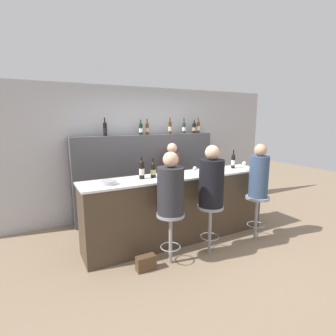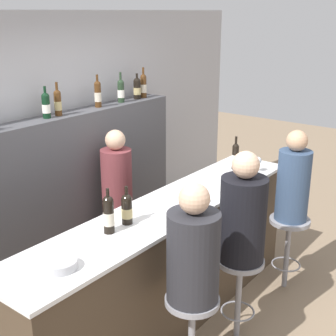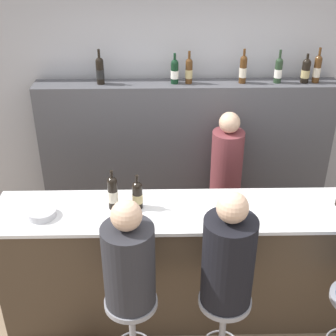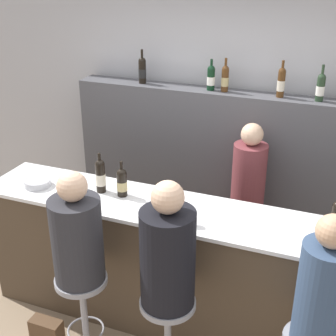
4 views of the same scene
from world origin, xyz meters
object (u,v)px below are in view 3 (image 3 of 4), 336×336
Objects in this scene: wine_bottle_backbar_3 at (243,69)px; metal_bowl at (42,213)px; wine_bottle_counter_1 at (137,195)px; bartender at (225,188)px; wine_glass_0 at (220,211)px; bar_stool_left at (132,316)px; guest_seated_middle at (228,257)px; guest_seated_left at (129,261)px; wine_bottle_backbar_0 at (100,70)px; wine_bottle_backbar_1 at (175,71)px; wine_bottle_backbar_2 at (189,71)px; wine_bottle_backbar_5 at (306,70)px; wine_bottle_backbar_4 at (278,70)px; wine_bottle_counter_0 at (113,192)px; bar_stool_middle at (224,314)px; wine_bottle_backbar_6 at (317,69)px.

metal_bowl is (-1.70, -1.37, -0.68)m from wine_bottle_backbar_3.
bartender reaches higher than wine_bottle_counter_1.
wine_glass_0 reaches higher than metal_bowl.
wine_bottle_counter_1 reaches higher than bar_stool_left.
guest_seated_left is at bearing 180.00° from guest_seated_middle.
guest_seated_left reaches higher than wine_glass_0.
wine_bottle_backbar_0 is 0.46× the size of bar_stool_left.
wine_bottle_counter_1 is 0.74m from metal_bowl.
wine_bottle_counter_1 is at bearing -132.65° from bartender.
wine_bottle_backbar_1 is 0.94× the size of wine_bottle_backbar_2.
bar_stool_left is at bearing -148.24° from wine_glass_0.
wine_glass_0 is at bearing -123.03° from wine_bottle_backbar_5.
guest_seated_middle is at bearing -87.90° from wine_glass_0.
wine_bottle_backbar_5 is (0.26, -0.00, -0.01)m from wine_bottle_backbar_4.
wine_bottle_backbar_0 reaches higher than wine_glass_0.
wine_glass_0 is at bearing -100.62° from bartender.
wine_bottle_counter_0 is 0.56m from metal_bowl.
wine_bottle_backbar_4 is at bearing 64.69° from wine_glass_0.
wine_bottle_backbar_1 is at bearing -180.00° from wine_bottle_backbar_4.
bar_stool_middle is (0.30, -1.88, -1.21)m from wine_bottle_backbar_1.
wine_bottle_counter_0 is at bearing -138.56° from bartender.
wine_bottle_backbar_1 is 2.27m from bar_stool_left.
wine_bottle_backbar_1 is 0.99m from wine_bottle_backbar_4.
wine_bottle_backbar_2 is at bearing 180.00° from wine_bottle_backbar_4.
wine_bottle_counter_0 is at bearing 164.87° from wine_glass_0.
wine_glass_0 is at bearing -103.71° from wine_bottle_backbar_3.
bar_stool_middle is at bearing -97.28° from bartender.
wine_bottle_counter_0 reaches higher than bar_stool_middle.
bartender is at bearing 41.44° from wine_bottle_counter_0.
metal_bowl is at bearing -130.98° from wine_bottle_backbar_2.
wine_bottle_backbar_3 is (1.16, 1.26, 0.56)m from wine_bottle_counter_0.
metal_bowl is (-2.41, -1.37, -0.68)m from wine_bottle_backbar_6.
wine_bottle_backbar_1 is 0.14m from wine_bottle_backbar_2.
bartender is at bearing 47.35° from wine_bottle_counter_1.
wine_bottle_backbar_5 is 0.33× the size of guest_seated_left.
guest_seated_middle is (0.82, -0.62, -0.13)m from wine_bottle_counter_0.
bartender is at bearing -112.49° from wine_bottle_backbar_3.
wine_bottle_counter_0 is 2.04m from wine_bottle_backbar_4.
wine_bottle_counter_1 is at bearing -136.17° from wine_bottle_backbar_4.
wine_bottle_backbar_2 reaches higher than guest_seated_left.
wine_bottle_backbar_2 is at bearing 0.00° from wine_bottle_backbar_0.
wine_bottle_backbar_4 is at bearing 0.00° from wine_bottle_backbar_1.
wine_bottle_backbar_0 is 0.71m from wine_bottle_backbar_1.
wine_bottle_backbar_5 reaches higher than guest_seated_middle.
wine_bottle_backbar_0 reaches higher than wine_bottle_backbar_2.
wine_bottle_backbar_4 reaches higher than wine_bottle_backbar_1.
wine_bottle_backbar_0 is 0.40× the size of guest_seated_left.
wine_bottle_counter_0 is 1.15× the size of wine_bottle_backbar_1.
guest_seated_left is at bearing -79.75° from wine_bottle_backbar_0.
wine_bottle_backbar_4 reaches higher than guest_seated_middle.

